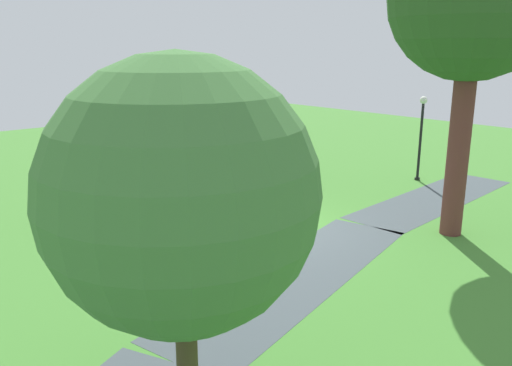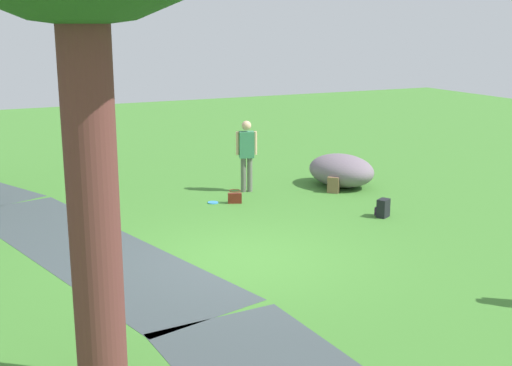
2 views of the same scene
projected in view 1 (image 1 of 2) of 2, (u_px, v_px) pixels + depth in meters
ground_plane at (284, 229)px, 14.37m from camera, size 48.00×48.00×0.00m
footpath_segment_near at (435, 198)px, 17.36m from camera, size 8.11×2.56×0.01m
footpath_segment_mid at (299, 275)px, 11.46m from camera, size 8.26×3.96×0.01m
young_tree_near_path at (181, 196)px, 5.76m from camera, size 3.17×3.17×4.91m
lamp_post at (421, 129)px, 19.27m from camera, size 0.28×0.28×3.20m
lawn_boulder at (80, 206)px, 15.11m from camera, size 2.13×1.76×0.82m
woman_with_handbag at (97, 208)px, 12.84m from camera, size 0.34×0.50×1.78m
man_near_boulder at (295, 158)px, 19.36m from camera, size 0.43×0.41×1.59m
handbag_on_grass at (145, 241)px, 13.11m from camera, size 0.35×0.35×0.31m
backpack_by_boulder at (104, 214)px, 15.09m from camera, size 0.35×0.35×0.40m
spare_backpack_on_lawn at (174, 201)px, 16.42m from camera, size 0.34×0.34×0.40m
frisbee_on_grass at (146, 253)px, 12.66m from camera, size 0.25×0.25×0.02m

